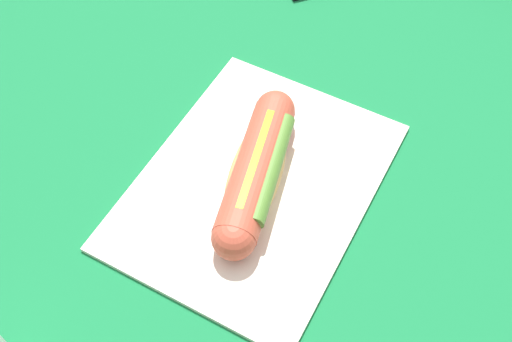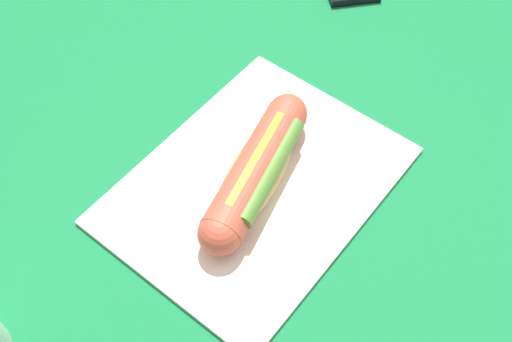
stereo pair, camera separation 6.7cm
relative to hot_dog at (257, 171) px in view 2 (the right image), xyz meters
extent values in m
cylinder|color=brown|center=(-0.49, -0.35, -0.41)|extent=(0.07, 0.07, 0.69)
cube|color=brown|center=(-0.05, 0.03, -0.05)|extent=(1.04, 0.94, 0.03)
cube|color=#146B38|center=(-0.05, 0.03, -0.03)|extent=(1.10, 1.00, 0.00)
cube|color=silver|center=(0.00, 0.00, -0.03)|extent=(0.38, 0.33, 0.01)
ellipsoid|color=tan|center=(0.00, 0.00, 0.00)|extent=(0.17, 0.07, 0.04)
cylinder|color=#BC4C38|center=(0.00, 0.00, 0.00)|extent=(0.18, 0.06, 0.05)
sphere|color=#BC4C38|center=(0.09, -0.01, 0.00)|extent=(0.05, 0.05, 0.05)
sphere|color=#BC4C38|center=(-0.09, 0.01, 0.00)|extent=(0.05, 0.05, 0.05)
cube|color=yellow|center=(0.00, 0.00, 0.02)|extent=(0.13, 0.02, 0.00)
cylinder|color=#4C7A2D|center=(0.00, 0.02, 0.01)|extent=(0.14, 0.03, 0.02)
camera|label=1|loc=(0.38, 0.07, 0.55)|focal=43.88mm
camera|label=2|loc=(0.36, 0.13, 0.55)|focal=43.88mm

